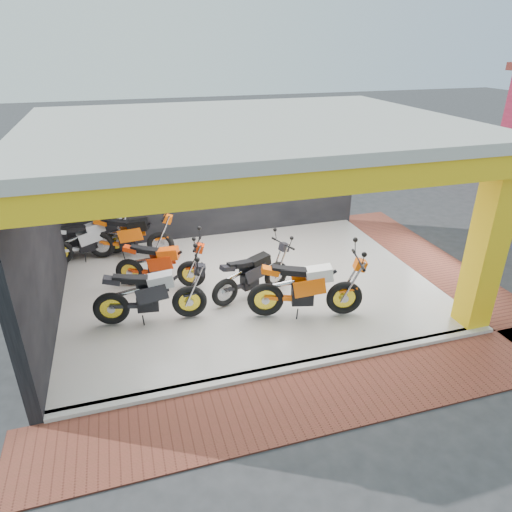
# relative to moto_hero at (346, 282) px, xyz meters

# --- Properties ---
(ground) EXTENTS (80.00, 80.00, 0.00)m
(ground) POSITION_rel_moto_hero_xyz_m (-1.47, -0.19, -0.84)
(ground) COLOR #2D2D30
(ground) RESTS_ON ground
(showroom_floor) EXTENTS (8.00, 6.00, 0.10)m
(showroom_floor) POSITION_rel_moto_hero_xyz_m (-1.47, 1.81, -0.79)
(showroom_floor) COLOR silver
(showroom_floor) RESTS_ON ground
(showroom_ceiling) EXTENTS (8.40, 6.40, 0.20)m
(showroom_ceiling) POSITION_rel_moto_hero_xyz_m (-1.47, 1.81, 2.76)
(showroom_ceiling) COLOR beige
(showroom_ceiling) RESTS_ON corner_column
(back_wall) EXTENTS (8.20, 0.20, 3.50)m
(back_wall) POSITION_rel_moto_hero_xyz_m (-1.47, 4.91, 0.91)
(back_wall) COLOR black
(back_wall) RESTS_ON ground
(left_wall) EXTENTS (0.20, 6.20, 3.50)m
(left_wall) POSITION_rel_moto_hero_xyz_m (-5.57, 1.81, 0.91)
(left_wall) COLOR black
(left_wall) RESTS_ON ground
(corner_column) EXTENTS (0.50, 0.50, 3.50)m
(corner_column) POSITION_rel_moto_hero_xyz_m (2.28, -0.94, 0.91)
(corner_column) COLOR yellow
(corner_column) RESTS_ON ground
(header_beam_front) EXTENTS (8.40, 0.30, 0.40)m
(header_beam_front) POSITION_rel_moto_hero_xyz_m (-1.47, -1.19, 2.46)
(header_beam_front) COLOR yellow
(header_beam_front) RESTS_ON corner_column
(header_beam_right) EXTENTS (0.30, 6.40, 0.40)m
(header_beam_right) POSITION_rel_moto_hero_xyz_m (2.53, 1.81, 2.46)
(header_beam_right) COLOR yellow
(header_beam_right) RESTS_ON corner_column
(floor_kerb) EXTENTS (8.00, 0.20, 0.10)m
(floor_kerb) POSITION_rel_moto_hero_xyz_m (-1.47, -1.21, -0.79)
(floor_kerb) COLOR silver
(floor_kerb) RESTS_ON ground
(paver_front) EXTENTS (9.00, 1.40, 0.03)m
(paver_front) POSITION_rel_moto_hero_xyz_m (-1.47, -1.99, -0.82)
(paver_front) COLOR brown
(paver_front) RESTS_ON ground
(paver_right) EXTENTS (1.40, 7.00, 0.03)m
(paver_right) POSITION_rel_moto_hero_xyz_m (3.33, 1.81, -0.82)
(paver_right) COLOR brown
(paver_right) RESTS_ON ground
(moto_hero) EXTENTS (2.56, 1.46, 1.48)m
(moto_hero) POSITION_rel_moto_hero_xyz_m (0.00, 0.00, 0.00)
(moto_hero) COLOR #FD610A
(moto_hero) RESTS_ON showroom_floor
(moto_row_a) EXTENTS (2.38, 1.12, 1.40)m
(moto_row_a) POSITION_rel_moto_hero_xyz_m (-2.96, 0.78, -0.04)
(moto_row_a) COLOR black
(moto_row_a) RESTS_ON showroom_floor
(moto_row_b) EXTENTS (2.18, 1.38, 1.25)m
(moto_row_b) POSITION_rel_moto_hero_xyz_m (-0.94, 1.42, -0.11)
(moto_row_b) COLOR black
(moto_row_b) RESTS_ON showroom_floor
(moto_row_c) EXTENTS (2.27, 1.50, 1.30)m
(moto_row_c) POSITION_rel_moto_hero_xyz_m (-2.73, 1.97, -0.09)
(moto_row_c) COLOR red
(moto_row_c) RESTS_ON showroom_floor
(moto_row_d) EXTENTS (2.46, 1.50, 1.41)m
(moto_row_d) POSITION_rel_moto_hero_xyz_m (-3.20, 3.70, -0.03)
(moto_row_d) COLOR #FC620A
(moto_row_d) RESTS_ON showroom_floor
(moto_row_e) EXTENTS (2.23, 1.25, 1.29)m
(moto_row_e) POSITION_rel_moto_hero_xyz_m (-4.27, 4.31, -0.09)
(moto_row_e) COLOR #AAADB2
(moto_row_e) RESTS_ON showroom_floor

